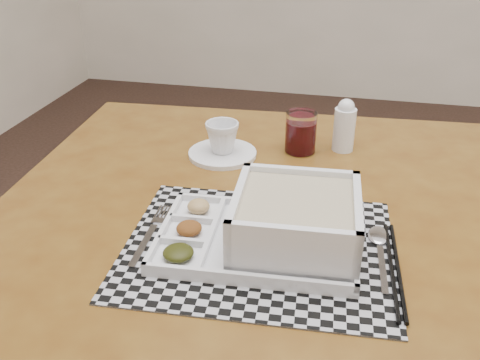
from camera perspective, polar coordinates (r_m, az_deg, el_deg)
name	(u,v)px	position (r m, az deg, el deg)	size (l,w,h in m)	color
dining_table	(266,247)	(1.02, 2.75, -7.12)	(1.07, 1.07, 0.76)	#552F0F
placemat	(259,247)	(0.88, 2.02, -7.21)	(0.43, 0.35, 0.00)	#A1A1A8
serving_tray	(285,226)	(0.86, 4.83, -4.95)	(0.33, 0.24, 0.10)	white
fork	(151,233)	(0.92, -9.43, -5.56)	(0.03, 0.19, 0.00)	silver
spoon	(379,240)	(0.92, 14.63, -6.21)	(0.04, 0.18, 0.01)	silver
chopsticks	(395,269)	(0.86, 16.17, -9.06)	(0.03, 0.24, 0.01)	black
saucer	(222,154)	(1.18, -1.88, 2.83)	(0.15, 0.15, 0.01)	white
cup	(222,137)	(1.16, -1.91, 4.57)	(0.07, 0.07, 0.07)	white
juice_glass	(301,134)	(1.19, 6.49, 4.90)	(0.07, 0.07, 0.09)	white
creamer_bottle	(344,126)	(1.21, 11.08, 5.69)	(0.05, 0.05, 0.12)	white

